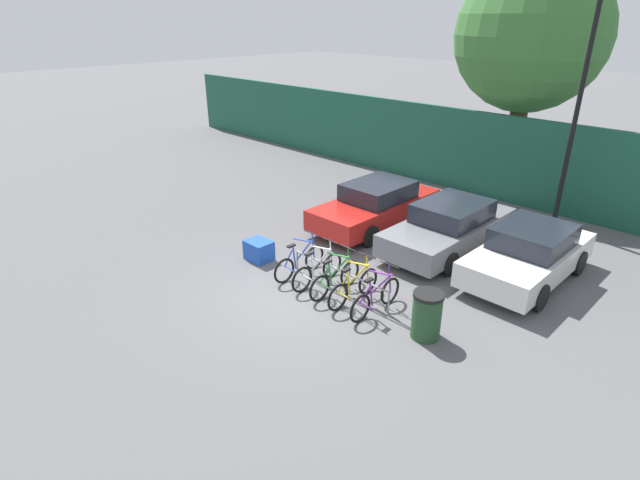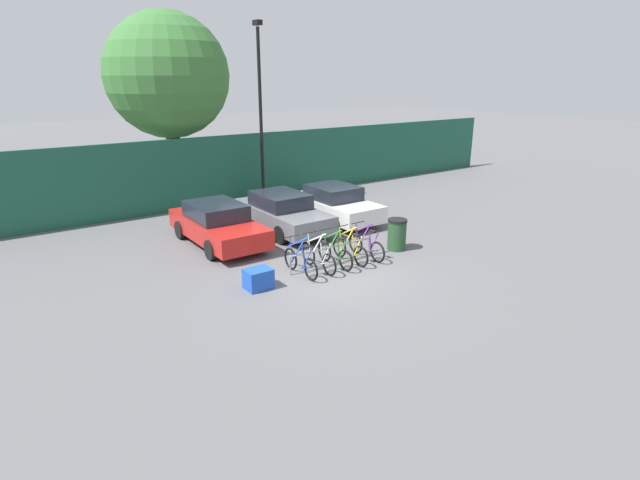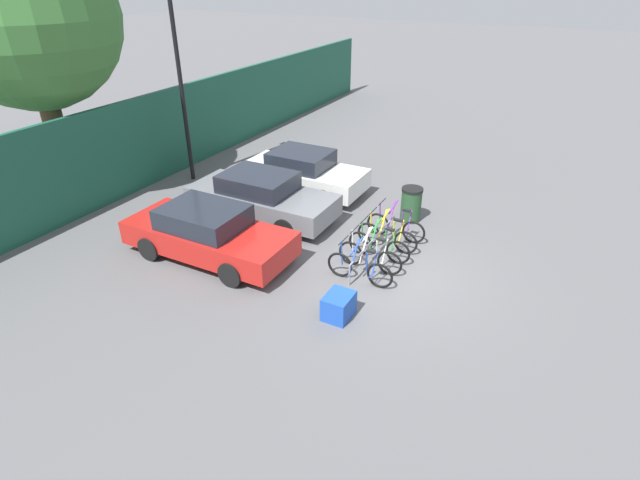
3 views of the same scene
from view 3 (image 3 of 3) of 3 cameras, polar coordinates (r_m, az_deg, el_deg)
name	(u,v)px [view 3 (image 3 of 3)]	position (r m, az deg, el deg)	size (l,w,h in m)	color
ground_plane	(389,274)	(12.56, 7.87, -3.90)	(120.00, 120.00, 0.00)	#59595B
hoarding_wall	(107,156)	(17.15, -23.20, 8.79)	(36.00, 0.16, 2.99)	#19513D
bike_rack	(374,241)	(12.99, 6.16, -0.15)	(3.01, 0.04, 0.57)	gray
bicycle_blue	(359,268)	(12.00, 4.54, -3.26)	(0.68, 1.71, 1.05)	black
bicycle_white	(370,256)	(12.51, 5.72, -1.87)	(0.68, 1.71, 1.05)	black
bicycle_green	(379,246)	(12.99, 6.74, -0.68)	(0.68, 1.71, 1.05)	black
bicycle_yellow	(387,236)	(13.46, 7.66, 0.40)	(0.68, 1.71, 1.05)	black
bicycle_purple	(396,227)	(14.01, 8.63, 1.54)	(0.68, 1.71, 1.05)	black
car_red	(208,233)	(13.17, -12.68, 0.79)	(1.91, 4.48, 1.40)	red
car_grey	(261,197)	(15.01, -6.73, 4.95)	(1.91, 4.47, 1.40)	slate
car_white	(303,172)	(16.76, -1.92, 7.76)	(1.91, 4.11, 1.40)	silver
lamp_post	(177,58)	(17.55, -15.99, 19.41)	(0.24, 0.44, 7.56)	black
trash_bin	(411,204)	(15.08, 10.37, 4.05)	(0.63, 0.63, 1.03)	#234728
cargo_crate	(339,306)	(10.92, 2.14, -7.53)	(0.70, 0.56, 0.55)	blue
tree_behind_hoarding	(26,18)	(17.68, -30.56, 21.00)	(5.24, 5.24, 8.06)	brown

